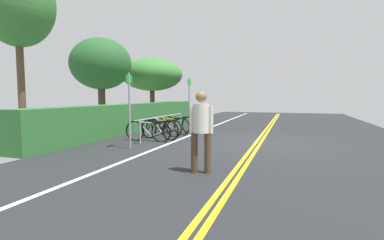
{
  "coord_description": "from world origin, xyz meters",
  "views": [
    {
      "loc": [
        -9.79,
        -1.01,
        1.57
      ],
      "look_at": [
        0.04,
        2.38,
        0.7
      ],
      "focal_mm": 26.93,
      "sensor_mm": 36.0,
      "label": 1
    }
  ],
  "objects_px": {
    "tree_far_right": "(152,75)",
    "bicycle_0": "(148,131)",
    "bike_rack": "(163,121)",
    "pedestrian": "(201,126)",
    "tree_mid": "(101,64)",
    "bicycle_1": "(159,129)",
    "bicycle_2": "(164,128)",
    "bicycle_3": "(170,126)",
    "sign_post_near": "(129,103)",
    "sign_post_far": "(189,99)",
    "tree_near_left": "(17,4)",
    "bicycle_4": "(179,124)"
  },
  "relations": [
    {
      "from": "tree_mid",
      "to": "tree_far_right",
      "type": "bearing_deg",
      "value": -14.52
    },
    {
      "from": "bicycle_1",
      "to": "tree_mid",
      "type": "relative_size",
      "value": 0.39
    },
    {
      "from": "tree_mid",
      "to": "bicycle_1",
      "type": "bearing_deg",
      "value": -118.79
    },
    {
      "from": "bicycle_1",
      "to": "pedestrian",
      "type": "bearing_deg",
      "value": -144.44
    },
    {
      "from": "bicycle_0",
      "to": "bicycle_3",
      "type": "height_order",
      "value": "bicycle_0"
    },
    {
      "from": "bicycle_1",
      "to": "tree_mid",
      "type": "height_order",
      "value": "tree_mid"
    },
    {
      "from": "bicycle_2",
      "to": "sign_post_far",
      "type": "bearing_deg",
      "value": -7.67
    },
    {
      "from": "sign_post_near",
      "to": "tree_mid",
      "type": "relative_size",
      "value": 0.52
    },
    {
      "from": "tree_far_right",
      "to": "bicycle_0",
      "type": "bearing_deg",
      "value": -154.48
    },
    {
      "from": "bicycle_3",
      "to": "tree_near_left",
      "type": "bearing_deg",
      "value": 144.12
    },
    {
      "from": "bicycle_0",
      "to": "tree_mid",
      "type": "xyz_separation_m",
      "value": [
        2.83,
        3.95,
        2.72
      ]
    },
    {
      "from": "bike_rack",
      "to": "tree_near_left",
      "type": "xyz_separation_m",
      "value": [
        -3.55,
        3.05,
        3.67
      ]
    },
    {
      "from": "pedestrian",
      "to": "tree_mid",
      "type": "bearing_deg",
      "value": 48.22
    },
    {
      "from": "bicycle_3",
      "to": "sign_post_far",
      "type": "xyz_separation_m",
      "value": [
        1.59,
        -0.28,
        1.07
      ]
    },
    {
      "from": "bike_rack",
      "to": "pedestrian",
      "type": "relative_size",
      "value": 2.21
    },
    {
      "from": "bicycle_3",
      "to": "tree_far_right",
      "type": "xyz_separation_m",
      "value": [
        4.46,
        3.05,
        2.44
      ]
    },
    {
      "from": "bicycle_0",
      "to": "bicycle_1",
      "type": "height_order",
      "value": "bicycle_0"
    },
    {
      "from": "bike_rack",
      "to": "sign_post_far",
      "type": "xyz_separation_m",
      "value": [
        2.25,
        -0.27,
        0.82
      ]
    },
    {
      "from": "bicycle_3",
      "to": "sign_post_near",
      "type": "xyz_separation_m",
      "value": [
        -3.34,
        -0.14,
        1.0
      ]
    },
    {
      "from": "sign_post_far",
      "to": "bike_rack",
      "type": "bearing_deg",
      "value": 173.06
    },
    {
      "from": "bicycle_4",
      "to": "sign_post_near",
      "type": "distance_m",
      "value": 4.08
    },
    {
      "from": "bicycle_0",
      "to": "bicycle_1",
      "type": "distance_m",
      "value": 0.59
    },
    {
      "from": "tree_far_right",
      "to": "bicycle_2",
      "type": "bearing_deg",
      "value": -149.03
    },
    {
      "from": "bicycle_2",
      "to": "bicycle_1",
      "type": "bearing_deg",
      "value": -167.2
    },
    {
      "from": "tree_near_left",
      "to": "bicycle_1",
      "type": "bearing_deg",
      "value": -48.06
    },
    {
      "from": "tree_far_right",
      "to": "bicycle_3",
      "type": "bearing_deg",
      "value": -145.66
    },
    {
      "from": "bicycle_2",
      "to": "tree_near_left",
      "type": "height_order",
      "value": "tree_near_left"
    },
    {
      "from": "bike_rack",
      "to": "bicycle_0",
      "type": "xyz_separation_m",
      "value": [
        -1.24,
        0.02,
        -0.25
      ]
    },
    {
      "from": "bike_rack",
      "to": "bicycle_2",
      "type": "distance_m",
      "value": 0.28
    },
    {
      "from": "bicycle_2",
      "to": "tree_mid",
      "type": "height_order",
      "value": "tree_mid"
    },
    {
      "from": "bicycle_0",
      "to": "pedestrian",
      "type": "xyz_separation_m",
      "value": [
        -3.36,
        -2.97,
        0.6
      ]
    },
    {
      "from": "bike_rack",
      "to": "bicycle_4",
      "type": "distance_m",
      "value": 1.3
    },
    {
      "from": "bike_rack",
      "to": "sign_post_far",
      "type": "bearing_deg",
      "value": -6.94
    },
    {
      "from": "bicycle_0",
      "to": "tree_near_left",
      "type": "distance_m",
      "value": 5.47
    },
    {
      "from": "bicycle_3",
      "to": "bicycle_0",
      "type": "bearing_deg",
      "value": 179.64
    },
    {
      "from": "tree_near_left",
      "to": "sign_post_near",
      "type": "bearing_deg",
      "value": -74.71
    },
    {
      "from": "tree_near_left",
      "to": "tree_mid",
      "type": "xyz_separation_m",
      "value": [
        5.14,
        0.92,
        -1.19
      ]
    },
    {
      "from": "bike_rack",
      "to": "tree_mid",
      "type": "height_order",
      "value": "tree_mid"
    },
    {
      "from": "sign_post_near",
      "to": "tree_mid",
      "type": "distance_m",
      "value": 6.17
    },
    {
      "from": "bicycle_3",
      "to": "tree_mid",
      "type": "height_order",
      "value": "tree_mid"
    },
    {
      "from": "bicycle_2",
      "to": "tree_mid",
      "type": "distance_m",
      "value": 5.04
    },
    {
      "from": "bike_rack",
      "to": "tree_mid",
      "type": "xyz_separation_m",
      "value": [
        1.59,
        3.97,
        2.47
      ]
    },
    {
      "from": "sign_post_far",
      "to": "sign_post_near",
      "type": "bearing_deg",
      "value": 178.44
    },
    {
      "from": "bicycle_2",
      "to": "bicycle_3",
      "type": "relative_size",
      "value": 0.9
    },
    {
      "from": "tree_mid",
      "to": "pedestrian",
      "type": "bearing_deg",
      "value": -131.78
    },
    {
      "from": "bicycle_4",
      "to": "tree_mid",
      "type": "xyz_separation_m",
      "value": [
        0.32,
        4.11,
        2.72
      ]
    },
    {
      "from": "bicycle_1",
      "to": "pedestrian",
      "type": "height_order",
      "value": "pedestrian"
    },
    {
      "from": "pedestrian",
      "to": "tree_near_left",
      "type": "relative_size",
      "value": 0.3
    },
    {
      "from": "bicycle_1",
      "to": "tree_near_left",
      "type": "distance_m",
      "value": 5.82
    },
    {
      "from": "bicycle_2",
      "to": "tree_mid",
      "type": "relative_size",
      "value": 0.38
    }
  ]
}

